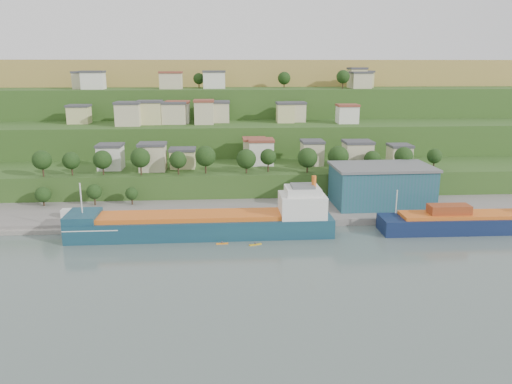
{
  "coord_description": "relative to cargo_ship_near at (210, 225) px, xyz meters",
  "views": [
    {
      "loc": [
        -5.17,
        -121.08,
        45.41
      ],
      "look_at": [
        4.07,
        15.0,
        10.66
      ],
      "focal_mm": 35.0,
      "sensor_mm": 36.0,
      "label": 1
    }
  ],
  "objects": [
    {
      "name": "quay",
      "position": [
        28.82,
        18.61,
        -2.94
      ],
      "size": [
        220.0,
        26.0,
        4.0
      ],
      "primitive_type": "cube",
      "color": "slate",
      "rests_on": "ground"
    },
    {
      "name": "kayak_orange",
      "position": [
        3.17,
        -7.08,
        -2.71
      ],
      "size": [
        3.12,
        0.77,
        0.77
      ],
      "rotation": [
        0.0,
        0.0,
        0.07
      ],
      "color": "orange",
      "rests_on": "ground"
    },
    {
      "name": "cargo_ship_near",
      "position": [
        0.0,
        0.0,
        0.0
      ],
      "size": [
        71.58,
        11.62,
        18.39
      ],
      "rotation": [
        0.0,
        0.0,
        0.01
      ],
      "color": "#123046",
      "rests_on": "ground"
    },
    {
      "name": "hillside",
      "position": [
        8.82,
        159.29,
        -2.85
      ],
      "size": [
        360.0,
        210.86,
        96.0
      ],
      "color": "#284719",
      "rests_on": "ground"
    },
    {
      "name": "warehouse",
      "position": [
        53.85,
        20.6,
        5.5
      ],
      "size": [
        31.38,
        19.62,
        12.8
      ],
      "rotation": [
        0.0,
        0.0,
        0.02
      ],
      "color": "#1E525A",
      "rests_on": "quay"
    },
    {
      "name": "pebble_beach",
      "position": [
        -46.18,
        12.61,
        -2.94
      ],
      "size": [
        40.0,
        18.0,
        2.4
      ],
      "primitive_type": "cube",
      "color": "slate",
      "rests_on": "ground"
    },
    {
      "name": "ground",
      "position": [
        8.82,
        -9.39,
        -2.94
      ],
      "size": [
        500.0,
        500.0,
        0.0
      ],
      "primitive_type": "plane",
      "color": "#455450",
      "rests_on": "ground"
    },
    {
      "name": "kayak_yellow",
      "position": [
        11.78,
        -8.41,
        -2.69
      ],
      "size": [
        3.38,
        1.5,
        0.84
      ],
      "rotation": [
        0.0,
        0.0,
        0.28
      ],
      "color": "gold",
      "rests_on": "ground"
    },
    {
      "name": "dinghy",
      "position": [
        -35.13,
        12.23,
        -1.36
      ],
      "size": [
        3.81,
        1.46,
        0.76
      ],
      "primitive_type": "cube",
      "rotation": [
        0.0,
        0.0,
        0.01
      ],
      "color": "silver",
      "rests_on": "pebble_beach"
    },
    {
      "name": "cargo_ship_far",
      "position": [
        78.05,
        -1.18,
        -0.5
      ],
      "size": [
        56.94,
        10.17,
        15.44
      ],
      "rotation": [
        0.0,
        0.0,
        -0.01
      ],
      "color": "#0D1A3A",
      "rests_on": "ground"
    },
    {
      "name": "caravan",
      "position": [
        -40.62,
        13.84,
        -0.17
      ],
      "size": [
        6.76,
        2.94,
        3.12
      ],
      "primitive_type": "cube",
      "rotation": [
        0.0,
        0.0,
        0.02
      ],
      "color": "silver",
      "rests_on": "pebble_beach"
    }
  ]
}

